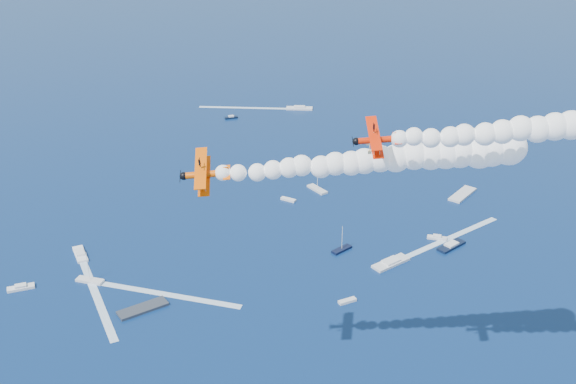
% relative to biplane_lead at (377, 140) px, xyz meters
% --- Properties ---
extents(biplane_lead, '(10.43, 11.58, 7.68)m').
position_rel_biplane_lead_xyz_m(biplane_lead, '(0.00, 0.00, 0.00)').
color(biplane_lead, '#F22405').
extents(biplane_trail, '(12.18, 13.42, 9.35)m').
position_rel_biplane_lead_xyz_m(biplane_trail, '(-27.05, -5.93, -8.48)').
color(biplane_trail, '#F85905').
extents(smoke_trail_lead, '(54.66, 44.31, 9.86)m').
position_rel_biplane_lead_xyz_m(smoke_trail_lead, '(23.81, 11.40, 1.98)').
color(smoke_trail_lead, white).
extents(smoke_trail_trail, '(54.72, 45.57, 9.86)m').
position_rel_biplane_lead_xyz_m(smoke_trail_trail, '(-3.49, 5.97, -6.50)').
color(smoke_trail_trail, white).
extents(spectator_boats, '(223.41, 182.30, 0.70)m').
position_rel_biplane_lead_xyz_m(spectator_boats, '(-2.04, 83.64, -61.44)').
color(spectator_boats, silver).
rests_on(spectator_boats, ground).
extents(boat_wakes, '(136.84, 163.96, 0.04)m').
position_rel_biplane_lead_xyz_m(boat_wakes, '(-62.40, 72.74, -61.76)').
color(boat_wakes, white).
rests_on(boat_wakes, ground).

